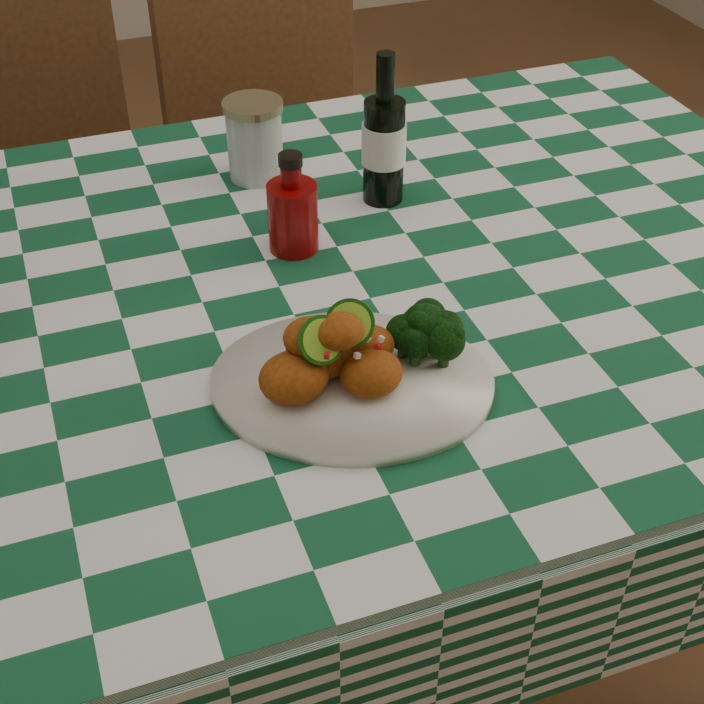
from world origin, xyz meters
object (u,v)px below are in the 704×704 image
object	(u,v)px
fried_chicken_pile	(337,348)
dining_table	(291,493)
mason_jar	(255,140)
beer_bottle	(384,129)
ketchup_bottle	(292,203)
plate	(352,383)
wooden_chair_left	(43,257)
wooden_chair_right	(300,206)

from	to	relation	value
fried_chicken_pile	dining_table	bearing A→B (deg)	90.62
mason_jar	beer_bottle	size ratio (longest dim) A/B	0.54
dining_table	ketchup_bottle	size ratio (longest dim) A/B	11.72
beer_bottle	plate	bearing A→B (deg)	-116.01
plate	mason_jar	xyz separation A→B (m)	(0.03, 0.52, 0.05)
mason_jar	beer_bottle	world-z (taller)	beer_bottle
ketchup_bottle	mason_jar	world-z (taller)	ketchup_bottle
mason_jar	wooden_chair_left	xyz separation A→B (m)	(-0.34, 0.39, -0.37)
wooden_chair_right	dining_table	bearing A→B (deg)	-115.41
wooden_chair_left	mason_jar	bearing A→B (deg)	-47.10
wooden_chair_left	dining_table	bearing A→B (deg)	-65.67
beer_bottle	dining_table	bearing A→B (deg)	-141.69
mason_jar	wooden_chair_left	distance (m)	0.64
plate	mason_jar	bearing A→B (deg)	86.27
beer_bottle	mason_jar	bearing A→B (deg)	140.07
beer_bottle	wooden_chair_right	bearing A→B (deg)	86.57
mason_jar	ketchup_bottle	bearing A→B (deg)	-91.91
dining_table	wooden_chair_right	xyz separation A→B (m)	(0.24, 0.71, 0.07)
mason_jar	beer_bottle	xyz separation A→B (m)	(0.16, -0.13, 0.05)
dining_table	ketchup_bottle	world-z (taller)	ketchup_bottle
plate	wooden_chair_left	xyz separation A→B (m)	(-0.31, 0.91, -0.32)
ketchup_bottle	beer_bottle	distance (m)	0.19
dining_table	mason_jar	bearing A→B (deg)	79.78
dining_table	wooden_chair_right	bearing A→B (deg)	71.21
fried_chicken_pile	beer_bottle	bearing A→B (deg)	62.01
beer_bottle	wooden_chair_right	world-z (taller)	beer_bottle
mason_jar	wooden_chair_left	world-z (taller)	wooden_chair_left
plate	fried_chicken_pile	distance (m)	0.06
dining_table	ketchup_bottle	bearing A→B (deg)	60.71
wooden_chair_left	fried_chicken_pile	bearing A→B (deg)	-70.76
wooden_chair_right	beer_bottle	bearing A→B (deg)	-100.05
dining_table	beer_bottle	size ratio (longest dim) A/B	7.45
wooden_chair_left	wooden_chair_right	xyz separation A→B (m)	(0.53, 0.03, -0.01)
ketchup_bottle	wooden_chair_right	size ratio (longest dim) A/B	0.15
wooden_chair_right	plate	bearing A→B (deg)	-110.00
ketchup_bottle	beer_bottle	size ratio (longest dim) A/B	0.64
ketchup_bottle	beer_bottle	world-z (taller)	beer_bottle
ketchup_bottle	wooden_chair_right	xyz separation A→B (m)	(0.20, 0.63, -0.39)
fried_chicken_pile	wooden_chair_right	xyz separation A→B (m)	(0.24, 0.94, -0.39)
plate	fried_chicken_pile	xyz separation A→B (m)	(-0.02, 0.00, 0.06)
plate	beer_bottle	size ratio (longest dim) A/B	1.44
dining_table	ketchup_bottle	xyz separation A→B (m)	(0.05, 0.08, 0.46)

